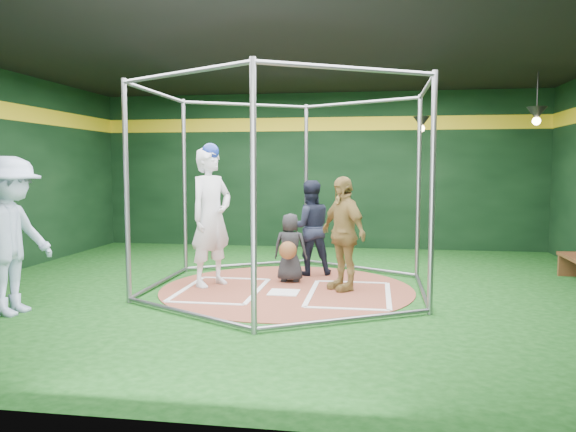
# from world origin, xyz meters

# --- Properties ---
(room_shell) EXTENTS (10.10, 9.10, 3.53)m
(room_shell) POSITION_xyz_m (0.00, 0.01, 1.75)
(room_shell) COLOR #0D390D
(room_shell) RESTS_ON ground
(clay_disc) EXTENTS (3.80, 3.80, 0.01)m
(clay_disc) POSITION_xyz_m (0.00, 0.00, 0.01)
(clay_disc) COLOR brown
(clay_disc) RESTS_ON ground
(home_plate) EXTENTS (0.43, 0.43, 0.01)m
(home_plate) POSITION_xyz_m (0.00, -0.30, 0.02)
(home_plate) COLOR white
(home_plate) RESTS_ON clay_disc
(batter_box_left) EXTENTS (1.17, 1.77, 0.01)m
(batter_box_left) POSITION_xyz_m (-0.95, -0.25, 0.02)
(batter_box_left) COLOR white
(batter_box_left) RESTS_ON clay_disc
(batter_box_right) EXTENTS (1.17, 1.77, 0.01)m
(batter_box_right) POSITION_xyz_m (0.95, -0.25, 0.02)
(batter_box_right) COLOR white
(batter_box_right) RESTS_ON clay_disc
(batting_cage) EXTENTS (4.05, 4.67, 3.00)m
(batting_cage) POSITION_xyz_m (-0.00, -0.00, 1.50)
(batting_cage) COLOR gray
(batting_cage) RESTS_ON ground
(pendant_lamp_near) EXTENTS (0.34, 0.34, 0.90)m
(pendant_lamp_near) POSITION_xyz_m (2.20, 3.60, 2.74)
(pendant_lamp_near) COLOR black
(pendant_lamp_near) RESTS_ON room_shell
(pendant_lamp_far) EXTENTS (0.34, 0.34, 0.90)m
(pendant_lamp_far) POSITION_xyz_m (4.00, 2.00, 2.74)
(pendant_lamp_far) COLOR black
(pendant_lamp_far) RESTS_ON room_shell
(batter_figure) EXTENTS (0.83, 0.92, 2.19)m
(batter_figure) POSITION_xyz_m (-1.19, 0.05, 1.09)
(batter_figure) COLOR silver
(batter_figure) RESTS_ON clay_disc
(visitor_leopard) EXTENTS (0.95, 1.03, 1.69)m
(visitor_leopard) POSITION_xyz_m (0.83, 0.06, 0.86)
(visitor_leopard) COLOR tan
(visitor_leopard) RESTS_ON clay_disc
(catcher_figure) EXTENTS (0.54, 0.57, 1.09)m
(catcher_figure) POSITION_xyz_m (-0.03, 0.50, 0.56)
(catcher_figure) COLOR black
(catcher_figure) RESTS_ON clay_disc
(umpire) EXTENTS (0.94, 0.83, 1.60)m
(umpire) POSITION_xyz_m (0.20, 1.17, 0.81)
(umpire) COLOR black
(umpire) RESTS_ON clay_disc
(bystander_blue) EXTENTS (0.88, 1.35, 1.97)m
(bystander_blue) POSITION_xyz_m (-3.16, -1.93, 0.98)
(bystander_blue) COLOR #ADC2E5
(bystander_blue) RESTS_ON ground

